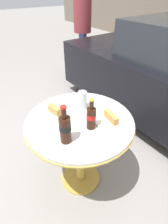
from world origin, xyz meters
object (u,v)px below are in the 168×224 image
cola_bottle_right (91,117)px  lunch_plate_near (55,112)px  pedestrian (83,24)px  bistro_table (80,134)px  lunch_plate_far (111,120)px  cola_bottle_left (65,128)px  drinking_glass (82,101)px

cola_bottle_right → lunch_plate_near: bearing=-155.1°
cola_bottle_right → pedestrian: (-2.23, 1.54, 0.10)m
bistro_table → lunch_plate_far: bearing=47.6°
cola_bottle_left → pedestrian: bearing=142.2°
bistro_table → lunch_plate_near: bearing=-144.2°
bistro_table → cola_bottle_left: cola_bottle_left is taller
cola_bottle_left → lunch_plate_far: size_ratio=1.15×
lunch_plate_near → lunch_plate_far: bearing=42.0°
lunch_plate_far → pedestrian: 2.66m
drinking_glass → lunch_plate_far: drinking_glass is taller
bistro_table → cola_bottle_right: size_ratio=3.52×
cola_bottle_right → lunch_plate_far: (0.03, 0.15, -0.07)m
pedestrian → lunch_plate_near: bearing=-40.3°
drinking_glass → lunch_plate_far: bearing=12.2°
bistro_table → drinking_glass: bearing=136.7°
cola_bottle_right → pedestrian: size_ratio=0.14×
cola_bottle_left → lunch_plate_near: (-0.28, 0.07, -0.08)m
bistro_table → lunch_plate_near: (-0.16, -0.11, 0.17)m
cola_bottle_right → pedestrian: 2.71m
pedestrian → cola_bottle_right: bearing=-34.5°
lunch_plate_near → pedestrian: 2.57m
bistro_table → pedestrian: 2.64m
drinking_glass → lunch_plate_far: (0.26, 0.06, -0.05)m
lunch_plate_near → cola_bottle_right: bearing=24.9°
cola_bottle_left → lunch_plate_far: 0.36m
cola_bottle_left → pedestrian: 2.84m
pedestrian → lunch_plate_far: bearing=-31.5°
drinking_glass → bistro_table: bearing=-43.3°
cola_bottle_left → cola_bottle_right: 0.20m
cola_bottle_right → drinking_glass: cola_bottle_right is taller
pedestrian → drinking_glass: bearing=-35.8°
lunch_plate_near → pedestrian: size_ratio=0.13×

